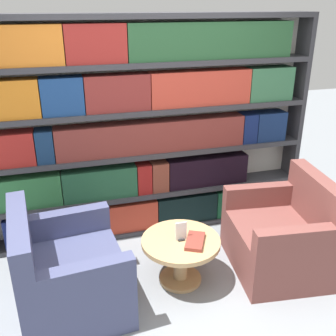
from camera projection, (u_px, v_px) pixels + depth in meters
ground_plane at (185, 300)px, 3.26m from camera, size 14.00×14.00×0.00m
bookshelf at (146, 132)px, 3.90m from camera, size 3.34×0.30×2.20m
armchair_left at (67, 275)px, 3.10m from camera, size 0.88×0.99×0.88m
armchair_right at (282, 237)px, 3.59m from camera, size 0.91×1.01×0.88m
coffee_table at (181, 251)px, 3.39m from camera, size 0.68×0.68×0.42m
table_sign at (181, 232)px, 3.31m from camera, size 0.10×0.06×0.17m
stray_book at (195, 241)px, 3.29m from camera, size 0.25×0.31×0.03m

